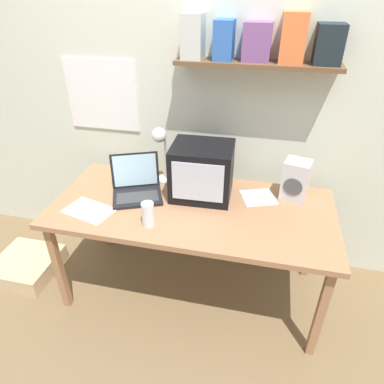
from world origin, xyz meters
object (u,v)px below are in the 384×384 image
at_px(corner_desk, 192,213).
at_px(juice_glass, 148,215).
at_px(space_heater, 296,180).
at_px(loose_paper_near_laptop, 258,197).
at_px(desk_lamp, 161,147).
at_px(laptop, 136,185).
at_px(floor_cushion, 27,265).
at_px(crt_monitor, 202,171).
at_px(printed_handout, 89,210).

bearing_deg(corner_desk, juice_glass, -129.48).
height_order(space_heater, loose_paper_near_laptop, space_heater).
relative_size(desk_lamp, juice_glass, 2.75).
xyz_separation_m(corner_desk, juice_glass, (-0.19, -0.24, 0.12)).
bearing_deg(laptop, space_heater, -12.69).
bearing_deg(floor_cushion, desk_lamp, 19.60).
bearing_deg(crt_monitor, space_heater, 7.15).
bearing_deg(floor_cushion, loose_paper_near_laptop, 10.56).
bearing_deg(crt_monitor, laptop, -170.76).
relative_size(juice_glass, printed_handout, 0.44).
height_order(juice_glass, printed_handout, juice_glass).
relative_size(space_heater, floor_cushion, 0.60).
distance_m(space_heater, floor_cushion, 2.03).
bearing_deg(juice_glass, corner_desk, 50.52).
bearing_deg(juice_glass, crt_monitor, 59.29).
relative_size(space_heater, printed_handout, 0.78).
distance_m(laptop, floor_cushion, 1.14).
xyz_separation_m(laptop, space_heater, (0.98, 0.17, 0.06)).
bearing_deg(crt_monitor, desk_lamp, 160.46).
xyz_separation_m(desk_lamp, loose_paper_near_laptop, (0.64, -0.05, -0.26)).
xyz_separation_m(desk_lamp, juice_glass, (0.06, -0.47, -0.20)).
height_order(crt_monitor, printed_handout, crt_monitor).
bearing_deg(printed_handout, desk_lamp, 51.35).
bearing_deg(corner_desk, desk_lamp, 137.65).
bearing_deg(laptop, crt_monitor, -11.47).
xyz_separation_m(crt_monitor, floor_cushion, (-1.27, -0.26, -0.82)).
height_order(corner_desk, printed_handout, printed_handout).
bearing_deg(printed_handout, crt_monitor, 28.00).
distance_m(juice_glass, space_heater, 0.93).
relative_size(corner_desk, loose_paper_near_laptop, 6.76).
relative_size(corner_desk, desk_lamp, 4.30).
distance_m(crt_monitor, laptop, 0.43).
bearing_deg(floor_cushion, laptop, 11.83).
xyz_separation_m(space_heater, loose_paper_near_laptop, (-0.21, -0.05, -0.12)).
height_order(corner_desk, floor_cushion, corner_desk).
bearing_deg(floor_cushion, crt_monitor, 11.68).
xyz_separation_m(laptop, printed_handout, (-0.21, -0.25, -0.06)).
xyz_separation_m(space_heater, printed_handout, (-1.19, -0.42, -0.12)).
xyz_separation_m(laptop, juice_glass, (0.18, -0.30, 0.00)).
xyz_separation_m(corner_desk, desk_lamp, (-0.25, 0.23, 0.32)).
xyz_separation_m(corner_desk, printed_handout, (-0.59, -0.19, 0.06)).
distance_m(desk_lamp, printed_handout, 0.60).
relative_size(laptop, space_heater, 1.50).
bearing_deg(space_heater, crt_monitor, -156.86).
bearing_deg(laptop, loose_paper_near_laptop, -13.73).
bearing_deg(laptop, printed_handout, -153.46).
distance_m(laptop, juice_glass, 0.35).
bearing_deg(printed_handout, laptop, 49.38).
height_order(corner_desk, crt_monitor, crt_monitor).
distance_m(corner_desk, desk_lamp, 0.47).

